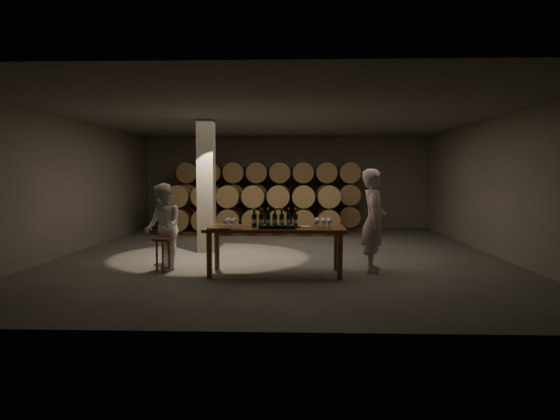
{
  "coord_description": "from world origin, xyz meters",
  "views": [
    {
      "loc": [
        0.42,
        -11.82,
        1.87
      ],
      "look_at": [
        0.03,
        -0.79,
        1.1
      ],
      "focal_mm": 32.0,
      "sensor_mm": 36.0,
      "label": 1
    }
  ],
  "objects_px": {
    "notebook_near": "(225,228)",
    "person_woman": "(163,227)",
    "bottle_cluster": "(275,220)",
    "stool": "(163,244)",
    "tasting_table": "(275,232)",
    "plate": "(304,227)",
    "person_man": "(374,220)"
  },
  "relations": [
    {
      "from": "notebook_near",
      "to": "person_man",
      "type": "distance_m",
      "value": 2.89
    },
    {
      "from": "tasting_table",
      "to": "person_woman",
      "type": "height_order",
      "value": "person_woman"
    },
    {
      "from": "notebook_near",
      "to": "person_woman",
      "type": "bearing_deg",
      "value": 150.95
    },
    {
      "from": "bottle_cluster",
      "to": "tasting_table",
      "type": "bearing_deg",
      "value": -76.8
    },
    {
      "from": "tasting_table",
      "to": "person_man",
      "type": "height_order",
      "value": "person_man"
    },
    {
      "from": "tasting_table",
      "to": "bottle_cluster",
      "type": "relative_size",
      "value": 2.99
    },
    {
      "from": "person_man",
      "to": "person_woman",
      "type": "bearing_deg",
      "value": 100.01
    },
    {
      "from": "bottle_cluster",
      "to": "plate",
      "type": "height_order",
      "value": "bottle_cluster"
    },
    {
      "from": "bottle_cluster",
      "to": "person_man",
      "type": "height_order",
      "value": "person_man"
    },
    {
      "from": "person_woman",
      "to": "tasting_table",
      "type": "bearing_deg",
      "value": 50.07
    },
    {
      "from": "tasting_table",
      "to": "bottle_cluster",
      "type": "height_order",
      "value": "bottle_cluster"
    },
    {
      "from": "notebook_near",
      "to": "bottle_cluster",
      "type": "bearing_deg",
      "value": 30.03
    },
    {
      "from": "plate",
      "to": "person_man",
      "type": "distance_m",
      "value": 1.39
    },
    {
      "from": "plate",
      "to": "person_man",
      "type": "relative_size",
      "value": 0.13
    },
    {
      "from": "notebook_near",
      "to": "person_woman",
      "type": "distance_m",
      "value": 1.54
    },
    {
      "from": "tasting_table",
      "to": "plate",
      "type": "height_order",
      "value": "plate"
    },
    {
      "from": "tasting_table",
      "to": "person_woman",
      "type": "bearing_deg",
      "value": 172.19
    },
    {
      "from": "person_man",
      "to": "person_woman",
      "type": "height_order",
      "value": "person_man"
    },
    {
      "from": "tasting_table",
      "to": "stool",
      "type": "relative_size",
      "value": 3.89
    },
    {
      "from": "bottle_cluster",
      "to": "person_man",
      "type": "xyz_separation_m",
      "value": [
        1.9,
        0.29,
        -0.03
      ]
    },
    {
      "from": "bottle_cluster",
      "to": "stool",
      "type": "xyz_separation_m",
      "value": [
        -2.16,
        0.04,
        -0.48
      ]
    },
    {
      "from": "stool",
      "to": "notebook_near",
      "type": "bearing_deg",
      "value": -22.55
    },
    {
      "from": "tasting_table",
      "to": "plate",
      "type": "relative_size",
      "value": 9.79
    },
    {
      "from": "stool",
      "to": "person_man",
      "type": "bearing_deg",
      "value": 3.54
    },
    {
      "from": "tasting_table",
      "to": "plate",
      "type": "xyz_separation_m",
      "value": [
        0.55,
        -0.01,
        0.11
      ]
    },
    {
      "from": "person_man",
      "to": "notebook_near",
      "type": "bearing_deg",
      "value": 115.36
    },
    {
      "from": "stool",
      "to": "person_man",
      "type": "height_order",
      "value": "person_man"
    },
    {
      "from": "plate",
      "to": "notebook_near",
      "type": "bearing_deg",
      "value": -163.11
    },
    {
      "from": "plate",
      "to": "notebook_near",
      "type": "relative_size",
      "value": 1.19
    },
    {
      "from": "plate",
      "to": "stool",
      "type": "relative_size",
      "value": 0.4
    },
    {
      "from": "plate",
      "to": "person_woman",
      "type": "xyz_separation_m",
      "value": [
        -2.77,
        0.32,
        -0.05
      ]
    },
    {
      "from": "plate",
      "to": "stool",
      "type": "bearing_deg",
      "value": 177.94
    }
  ]
}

